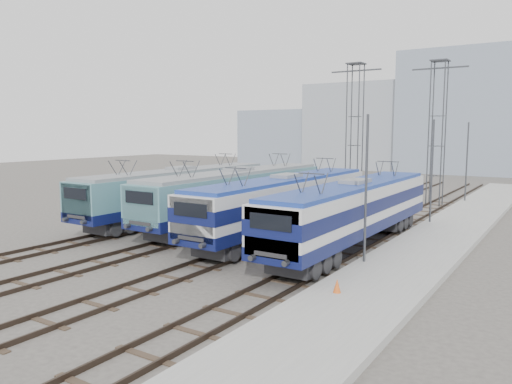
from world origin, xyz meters
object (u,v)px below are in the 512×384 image
at_px(catenary_tower_west, 355,127).
at_px(locomotive_far_right, 353,208).
at_px(safety_cone, 337,286).
at_px(locomotive_center_left, 237,192).
at_px(locomotive_center_right, 285,200).
at_px(catenary_tower_east, 437,126).
at_px(locomotive_far_left, 179,189).
at_px(mast_front, 366,192).
at_px(mast_rear, 467,163).
at_px(mast_mid, 432,174).

bearing_deg(catenary_tower_west, locomotive_far_right, -68.11).
height_order(catenary_tower_west, safety_cone, catenary_tower_west).
distance_m(locomotive_center_left, catenary_tower_west, 15.49).
bearing_deg(safety_cone, locomotive_center_left, 138.96).
distance_m(locomotive_center_right, catenary_tower_east, 19.19).
bearing_deg(locomotive_far_left, mast_front, -16.95).
bearing_deg(mast_rear, locomotive_far_left, -128.46).
height_order(catenary_tower_west, mast_rear, catenary_tower_west).
bearing_deg(locomotive_far_left, locomotive_far_right, -6.24).
bearing_deg(safety_cone, locomotive_far_left, 149.56).
bearing_deg(catenary_tower_west, mast_rear, 24.94).
bearing_deg(mast_mid, safety_cone, -87.41).
xyz_separation_m(locomotive_center_left, mast_front, (10.85, -5.32, 1.27)).
distance_m(locomotive_center_left, mast_rear, 21.64).
xyz_separation_m(catenary_tower_west, catenary_tower_east, (6.50, 2.00, 0.00)).
relative_size(locomotive_center_left, locomotive_center_right, 1.03).
bearing_deg(mast_mid, locomotive_center_right, -127.82).
relative_size(locomotive_center_right, safety_cone, 33.68).
height_order(locomotive_center_right, mast_front, mast_front).
distance_m(locomotive_far_right, mast_front, 3.92).
relative_size(catenary_tower_west, mast_front, 1.71).
height_order(locomotive_center_left, mast_front, mast_front).
xyz_separation_m(locomotive_center_right, catenary_tower_west, (-2.25, 16.18, 4.42)).
xyz_separation_m(locomotive_center_right, safety_cone, (7.11, -8.61, -1.67)).
height_order(locomotive_far_right, safety_cone, locomotive_far_right).
bearing_deg(locomotive_far_right, safety_cone, -71.91).
relative_size(locomotive_center_right, mast_rear, 2.48).
bearing_deg(mast_mid, locomotive_far_right, -101.87).
distance_m(locomotive_center_left, locomotive_far_right, 9.25).
bearing_deg(catenary_tower_east, catenary_tower_west, -162.90).
xyz_separation_m(mast_front, mast_mid, (0.00, 12.00, 0.00)).
relative_size(locomotive_far_left, locomotive_center_right, 1.01).
bearing_deg(locomotive_center_left, locomotive_far_left, -171.89).
xyz_separation_m(locomotive_center_right, mast_rear, (6.35, 20.18, 1.27)).
height_order(locomotive_center_right, catenary_tower_east, catenary_tower_east).
bearing_deg(locomotive_center_left, safety_cone, -41.04).
xyz_separation_m(catenary_tower_east, safety_cone, (2.86, -26.79, -6.08)).
bearing_deg(locomotive_far_right, mast_rear, 84.92).
xyz_separation_m(locomotive_far_left, locomotive_center_right, (9.00, -0.86, 0.03)).
bearing_deg(catenary_tower_west, catenary_tower_east, 17.10).
relative_size(locomotive_center_right, mast_front, 2.48).
bearing_deg(mast_rear, mast_front, -90.00).
bearing_deg(mast_rear, locomotive_center_left, -120.15).
bearing_deg(catenary_tower_west, locomotive_center_left, -98.71).
height_order(locomotive_center_left, catenary_tower_west, catenary_tower_west).
xyz_separation_m(locomotive_center_left, locomotive_far_right, (9.00, -2.12, -0.02)).
xyz_separation_m(mast_rear, safety_cone, (0.76, -28.79, -2.94)).
height_order(locomotive_far_left, locomotive_center_left, locomotive_center_left).
relative_size(locomotive_center_right, mast_mid, 2.48).
bearing_deg(safety_cone, locomotive_center_right, 129.55).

